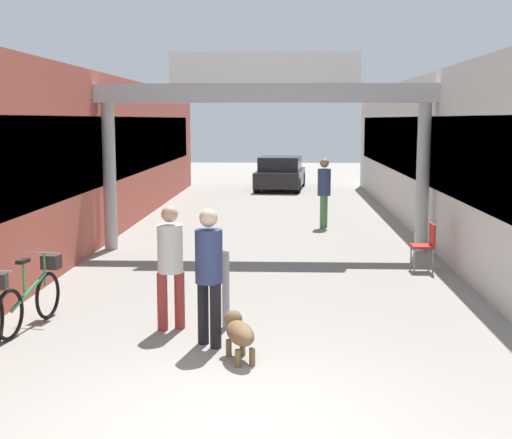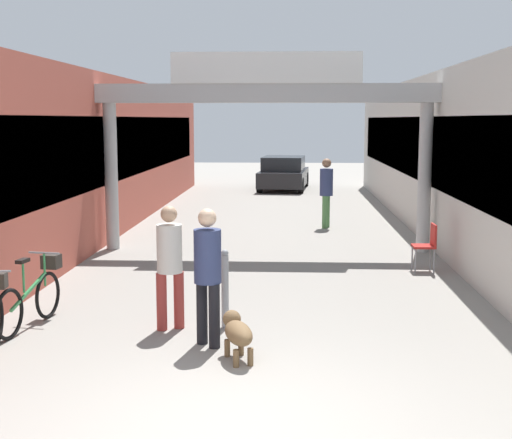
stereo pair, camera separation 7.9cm
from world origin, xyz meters
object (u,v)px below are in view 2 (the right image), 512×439
at_px(pedestrian_carrying_crate, 326,188).
at_px(bollard_post_metal, 225,288).
at_px(bicycle_green_second, 33,295).
at_px(pedestrian_with_dog, 208,268).
at_px(parked_car_black, 284,173).
at_px(pedestrian_companion, 170,259).
at_px(cafe_chair_red_nearer, 428,243).
at_px(dog_on_leash, 237,332).

xyz_separation_m(pedestrian_carrying_crate, bollard_post_metal, (-1.80, -9.08, -0.50)).
bearing_deg(bicycle_green_second, pedestrian_carrying_crate, 64.19).
relative_size(pedestrian_with_dog, parked_car_black, 0.42).
bearing_deg(pedestrian_companion, bollard_post_metal, 8.93).
distance_m(pedestrian_companion, parked_car_black, 19.40).
distance_m(pedestrian_companion, pedestrian_carrying_crate, 9.53).
bearing_deg(pedestrian_with_dog, pedestrian_companion, 130.79).
height_order(pedestrian_carrying_crate, bollard_post_metal, pedestrian_carrying_crate).
distance_m(pedestrian_carrying_crate, parked_car_black, 10.24).
relative_size(pedestrian_with_dog, cafe_chair_red_nearer, 1.94).
distance_m(bollard_post_metal, cafe_chair_red_nearer, 5.10).
bearing_deg(parked_car_black, pedestrian_carrying_crate, -83.22).
relative_size(dog_on_leash, bollard_post_metal, 0.71).
relative_size(pedestrian_with_dog, pedestrian_companion, 1.03).
bearing_deg(pedestrian_carrying_crate, pedestrian_companion, -105.38).
xyz_separation_m(pedestrian_companion, dog_on_leash, (0.99, -1.18, -0.62)).
bearing_deg(dog_on_leash, pedestrian_carrying_crate, 81.56).
bearing_deg(pedestrian_companion, pedestrian_with_dog, -49.21).
relative_size(dog_on_leash, cafe_chair_red_nearer, 0.86).
distance_m(dog_on_leash, bollard_post_metal, 1.34).
bearing_deg(cafe_chair_red_nearer, pedestrian_companion, -136.86).
bearing_deg(cafe_chair_red_nearer, bollard_post_metal, -132.19).
xyz_separation_m(pedestrian_with_dog, pedestrian_carrying_crate, (1.94, 9.87, 0.05)).
relative_size(pedestrian_companion, pedestrian_carrying_crate, 0.93).
height_order(pedestrian_with_dog, bollard_post_metal, pedestrian_with_dog).
relative_size(dog_on_leash, bicycle_green_second, 0.46).
distance_m(pedestrian_with_dog, bicycle_green_second, 2.65).
distance_m(dog_on_leash, cafe_chair_red_nearer, 5.99).
distance_m(dog_on_leash, parked_car_black, 20.54).
relative_size(pedestrian_with_dog, pedestrian_carrying_crate, 0.96).
xyz_separation_m(pedestrian_carrying_crate, dog_on_leash, (-1.54, -10.37, -0.71)).
xyz_separation_m(pedestrian_with_dog, bollard_post_metal, (0.14, 0.80, -0.45)).
height_order(pedestrian_carrying_crate, bicycle_green_second, pedestrian_carrying_crate).
bearing_deg(bollard_post_metal, pedestrian_with_dog, -99.88).
height_order(pedestrian_with_dog, pedestrian_companion, pedestrian_with_dog).
bearing_deg(pedestrian_companion, pedestrian_carrying_crate, 74.62).
relative_size(bicycle_green_second, cafe_chair_red_nearer, 1.88).
bearing_deg(bicycle_green_second, dog_on_leash, -23.13).
height_order(pedestrian_companion, parked_car_black, pedestrian_companion).
xyz_separation_m(pedestrian_carrying_crate, parked_car_black, (-1.21, 10.16, -0.40)).
distance_m(bollard_post_metal, parked_car_black, 19.25).
relative_size(pedestrian_with_dog, bollard_post_metal, 1.61).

